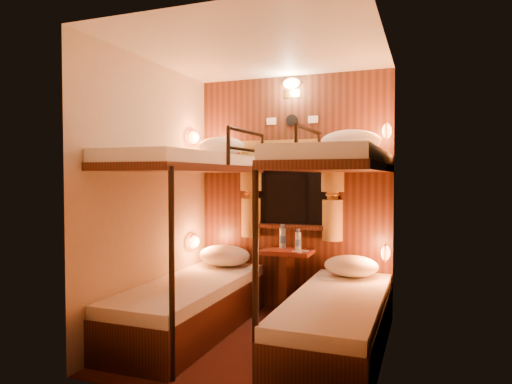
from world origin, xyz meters
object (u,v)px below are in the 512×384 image
at_px(bunk_right, 337,281).
at_px(table, 287,273).
at_px(bottle_left, 283,238).
at_px(bottle_right, 298,241).
at_px(bunk_left, 191,269).

bearing_deg(bunk_right, table, 129.67).
distance_m(bottle_left, bottle_right, 0.19).
xyz_separation_m(table, bottle_right, (0.12, -0.00, 0.33)).
xyz_separation_m(bunk_right, table, (-0.65, 0.78, -0.14)).
relative_size(bunk_left, bunk_right, 1.00).
height_order(table, bottle_right, bottle_right).
distance_m(table, bottle_left, 0.35).
xyz_separation_m(bunk_right, bottle_right, (-0.53, 0.78, 0.18)).
height_order(bottle_left, bottle_right, bottle_left).
relative_size(bunk_left, bottle_right, 8.89).
relative_size(bunk_right, bottle_left, 7.76).
height_order(table, bottle_left, bottle_left).
relative_size(table, bottle_left, 2.67).
bearing_deg(table, bunk_left, -129.67).
bearing_deg(bottle_right, bunk_left, -134.54).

